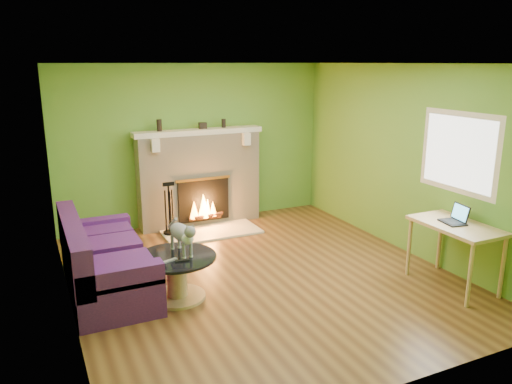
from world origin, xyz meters
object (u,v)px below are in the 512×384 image
coffee_table (177,274)px  cat (181,236)px  desk (456,232)px  sofa (102,262)px

coffee_table → cat: size_ratio=1.37×
coffee_table → desk: desk is taller
sofa → desk: bearing=-23.7°
coffee_table → desk: (3.08, -1.08, 0.39)m
coffee_table → cat: (0.08, 0.05, 0.42)m
sofa → cat: bearing=-33.8°
desk → sofa: bearing=156.3°
coffee_table → desk: 3.29m
sofa → cat: cat is taller
sofa → coffee_table: (0.73, -0.59, -0.05)m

